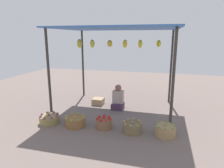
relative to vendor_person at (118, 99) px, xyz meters
name	(u,v)px	position (x,y,z in m)	size (l,w,h in m)	color
ground_plane	(117,109)	(-0.03, -0.06, -0.30)	(14.00, 14.00, 0.00)	#74635C
market_stall_structure	(117,34)	(-0.04, -0.06, 2.03)	(3.53, 2.65, 2.51)	#38332D
vendor_person	(118,99)	(0.00, 0.00, 0.00)	(0.36, 0.44, 0.78)	#442E4B
basket_purple_onions	(49,119)	(-1.51, -1.57, -0.19)	(0.52, 0.52, 0.26)	olive
basket_limes	(75,121)	(-0.77, -1.55, -0.18)	(0.52, 0.52, 0.27)	brown
basket_red_apples	(104,123)	(-0.01, -1.49, -0.16)	(0.40, 0.40, 0.31)	brown
basket_potatoes	(132,127)	(0.72, -1.52, -0.18)	(0.47, 0.47, 0.29)	brown
basket_green_chilies	(165,131)	(1.48, -1.50, -0.17)	(0.47, 0.47, 0.28)	#9E7F51
wooden_crate_near_vendor	(98,101)	(-0.75, 0.24, -0.20)	(0.36, 0.36, 0.20)	tan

